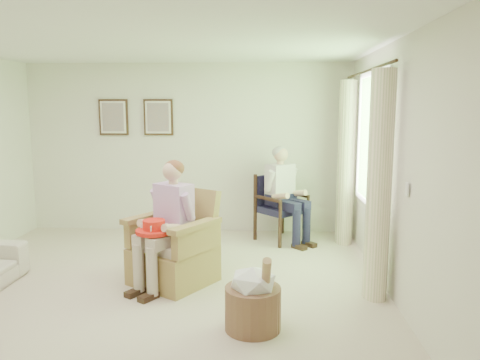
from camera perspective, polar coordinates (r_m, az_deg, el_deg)
The scene contains 15 objects.
floor at distance 4.98m, azimuth -11.41°, elevation -14.15°, with size 5.50×5.50×0.00m, color beige.
back_wall at distance 7.31m, azimuth -6.31°, elevation 3.85°, with size 5.00×0.04×2.60m, color silver.
right_wall at distance 4.66m, azimuth 19.31°, elevation 0.55°, with size 0.04×5.50×2.60m, color silver.
ceiling at distance 4.64m, azimuth -12.44°, elevation 16.93°, with size 5.00×5.50×0.02m, color white.
window at distance 5.78m, azimuth 15.85°, elevation 5.08°, with size 0.13×2.50×1.63m.
curtain_left at distance 4.85m, azimuth 16.58°, elevation -0.81°, with size 0.34×0.34×2.30m, color #FFE9C7.
curtain_right at distance 6.75m, azimuth 12.78°, elevation 1.99°, with size 0.34×0.34×2.30m, color #FFE9C7.
framed_print_left at distance 7.52m, azimuth -15.17°, elevation 7.40°, with size 0.45×0.05×0.55m.
framed_print_right at distance 7.33m, azimuth -9.93°, elevation 7.54°, with size 0.45×0.05×0.55m.
wicker_armchair at distance 5.31m, azimuth -8.07°, elevation -8.82°, with size 0.80×0.80×1.03m.
wood_armchair at distance 6.91m, azimuth 5.07°, elevation -2.98°, with size 0.61×0.58×0.94m.
person_wicker at distance 5.06m, azimuth -8.48°, elevation -4.34°, with size 0.40×0.63×1.34m.
person_dark at distance 6.71m, azimuth 5.14°, elevation -0.97°, with size 0.40×0.63×1.35m.
red_hat at distance 4.96m, azimuth -10.43°, elevation -5.81°, with size 0.38×0.38×0.14m.
hatbox at distance 4.21m, azimuth 1.61°, elevation -14.24°, with size 0.62×0.62×0.72m.
Camera 1 is at (1.21, -4.43, 1.93)m, focal length 35.00 mm.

